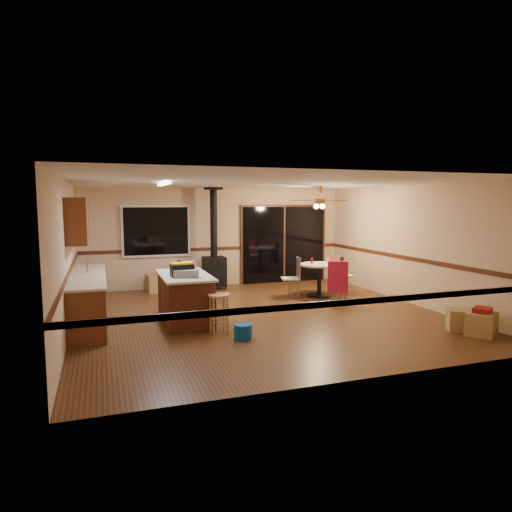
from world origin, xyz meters
name	(u,v)px	position (x,y,z in m)	size (l,w,h in m)	color
floor	(261,315)	(0.00, 0.00, 0.00)	(7.00, 7.00, 0.00)	#4A2B14
ceiling	(261,182)	(0.00, 0.00, 2.60)	(7.00, 7.00, 0.00)	silver
wall_back	(217,237)	(0.00, 3.50, 1.30)	(7.00, 7.00, 0.00)	tan
wall_front	(357,278)	(0.00, -3.50, 1.30)	(7.00, 7.00, 0.00)	tan
wall_left	(67,257)	(-3.50, 0.00, 1.30)	(7.00, 7.00, 0.00)	tan
wall_right	(412,245)	(3.50, 0.00, 1.30)	(7.00, 7.00, 0.00)	tan
chair_rail	(261,265)	(0.00, 0.00, 1.00)	(7.00, 7.00, 0.08)	#452111
window	(156,231)	(-1.60, 3.45, 1.50)	(1.72, 0.10, 1.32)	black
sliding_door	(284,245)	(1.90, 3.45, 1.05)	(2.52, 0.10, 2.10)	black
lower_cabinets	(88,300)	(-3.20, 0.50, 0.43)	(0.60, 3.00, 0.86)	brown
countertop	(87,276)	(-3.20, 0.50, 0.88)	(0.64, 3.04, 0.04)	beige
upper_cabinets	(78,220)	(-3.33, 0.70, 1.90)	(0.35, 2.00, 0.80)	brown
kitchen_island	(185,298)	(-1.50, 0.00, 0.45)	(0.88, 1.68, 0.90)	#461F11
wood_stove	(214,261)	(-0.20, 3.05, 0.73)	(0.55, 0.50, 2.52)	black
ceiling_fan	(320,203)	(1.93, 1.31, 2.21)	(0.24, 0.24, 0.55)	brown
fluorescent_strip	(164,184)	(-1.80, 0.30, 2.56)	(0.10, 1.20, 0.04)	white
toolbox_grey	(187,274)	(-1.53, -0.36, 0.97)	(0.43, 0.24, 0.13)	slate
toolbox_black	(182,270)	(-1.59, -0.24, 1.01)	(0.40, 0.21, 0.22)	black
toolbox_yellow_lid	(182,263)	(-1.59, -0.24, 1.14)	(0.38, 0.20, 0.03)	gold
box_on_island	(188,267)	(-1.39, 0.24, 1.00)	(0.22, 0.30, 0.20)	olive
bottle_dark	(179,268)	(-1.60, -0.07, 1.04)	(0.08, 0.08, 0.28)	black
bottle_pink	(194,266)	(-1.27, 0.21, 1.02)	(0.07, 0.07, 0.23)	#D84C8C
bottle_white	(181,265)	(-1.45, 0.67, 0.99)	(0.06, 0.06, 0.18)	white
bar_stool	(219,314)	(-1.08, -0.91, 0.34)	(0.37, 0.37, 0.67)	tan
blue_bucket	(243,332)	(-0.80, -1.39, 0.12)	(0.30, 0.30, 0.25)	#0B4EA2
dining_table	(319,274)	(1.93, 1.31, 0.53)	(0.93, 0.93, 0.78)	black
glass_red	(312,260)	(1.78, 1.41, 0.85)	(0.05, 0.05, 0.15)	#590C14
glass_cream	(327,261)	(2.11, 1.26, 0.85)	(0.06, 0.06, 0.14)	beige
chair_left	(295,273)	(1.33, 1.39, 0.59)	(0.49, 0.48, 0.51)	#C6BD93
chair_near	(338,277)	(1.94, 0.45, 0.60)	(0.59, 0.60, 0.70)	#C6BD93
chair_right	(338,270)	(2.45, 1.36, 0.60)	(0.47, 0.44, 0.70)	#C6BD93
box_under_window	(158,283)	(-1.63, 3.10, 0.22)	(0.55, 0.44, 0.44)	olive
box_corner_a	(482,324)	(3.06, -2.46, 0.19)	(0.51, 0.43, 0.39)	olive
box_corner_b	(462,320)	(2.95, -2.14, 0.19)	(0.47, 0.40, 0.38)	olive
box_small_red	(482,310)	(3.06, -2.46, 0.43)	(0.31, 0.26, 0.08)	maroon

